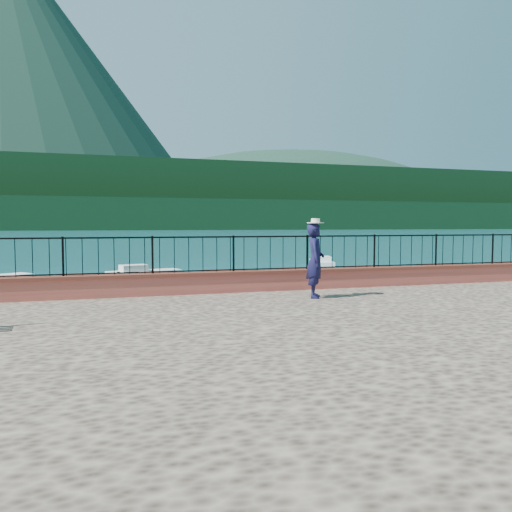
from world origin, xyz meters
TOP-DOWN VIEW (x-y plane):
  - ground at (0.00, 0.00)m, footprint 2000.00×2000.00m
  - parapet at (0.00, 3.70)m, footprint 28.00×0.46m
  - railing at (0.00, 3.70)m, footprint 27.00×0.05m
  - dock at (-2.00, 12.00)m, footprint 2.00×16.00m
  - far_forest at (0.00, 300.00)m, footprint 900.00×60.00m
  - foothills at (0.00, 360.00)m, footprint 900.00×120.00m
  - volcano at (-120.00, 700.00)m, footprint 560.00×560.00m
  - companion_hill at (220.00, 560.00)m, footprint 448.00×384.00m
  - person at (1.41, 2.05)m, footprint 0.70×0.82m
  - hat at (1.41, 2.05)m, footprint 0.44×0.44m
  - boat_0 at (-3.75, 12.24)m, footprint 4.39×2.02m
  - boat_1 at (2.94, 12.12)m, footprint 4.13×3.04m
  - boat_2 at (6.76, 12.95)m, footprint 4.02×3.98m
  - boat_4 at (-1.40, 19.73)m, footprint 4.36×2.27m
  - boat_5 at (11.80, 24.01)m, footprint 2.39×4.22m

SIDE VIEW (x-z plane):
  - ground at x=0.00m, z-range 0.00..0.00m
  - companion_hill at x=220.00m, z-range -90.00..90.00m
  - dock at x=-2.00m, z-range 0.00..0.30m
  - boat_0 at x=-3.75m, z-range 0.00..0.80m
  - boat_1 at x=2.94m, z-range 0.00..0.80m
  - boat_2 at x=6.76m, z-range 0.00..0.80m
  - boat_4 at x=-1.40m, z-range 0.00..0.80m
  - boat_5 at x=11.80m, z-range 0.00..0.80m
  - parapet at x=0.00m, z-range 1.20..1.78m
  - person at x=1.41m, z-range 1.20..3.10m
  - railing at x=0.00m, z-range 1.78..2.73m
  - hat at x=1.41m, z-range 3.10..3.22m
  - far_forest at x=0.00m, z-range 0.00..18.00m
  - foothills at x=0.00m, z-range 0.00..44.00m
  - volcano at x=-120.00m, z-range 0.00..380.00m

